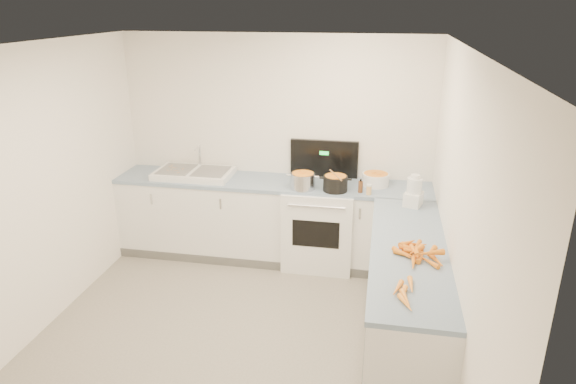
% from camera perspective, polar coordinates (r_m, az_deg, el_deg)
% --- Properties ---
extents(floor, '(3.50, 4.00, 0.00)m').
position_cam_1_polar(floor, '(4.66, -6.40, -16.72)').
color(floor, gray).
rests_on(floor, ground).
extents(ceiling, '(3.50, 4.00, 0.00)m').
position_cam_1_polar(ceiling, '(3.74, -7.94, 15.55)').
color(ceiling, white).
rests_on(ceiling, ground).
extents(wall_back, '(3.50, 0.00, 2.50)m').
position_cam_1_polar(wall_back, '(5.87, -1.26, 5.03)').
color(wall_back, white).
rests_on(wall_back, ground).
extents(wall_left, '(0.00, 4.00, 2.50)m').
position_cam_1_polar(wall_left, '(4.84, -27.25, -0.68)').
color(wall_left, white).
rests_on(wall_left, ground).
extents(wall_right, '(0.00, 4.00, 2.50)m').
position_cam_1_polar(wall_right, '(3.91, 18.28, -4.13)').
color(wall_right, white).
rests_on(wall_right, ground).
extents(counter_back, '(3.50, 0.62, 0.94)m').
position_cam_1_polar(counter_back, '(5.85, -1.81, -3.12)').
color(counter_back, white).
rests_on(counter_back, ground).
extents(counter_right, '(0.62, 2.20, 0.94)m').
position_cam_1_polar(counter_right, '(4.50, 12.87, -11.41)').
color(counter_right, white).
rests_on(counter_right, ground).
extents(stove, '(0.76, 0.65, 1.36)m').
position_cam_1_polar(stove, '(5.75, 3.53, -3.54)').
color(stove, white).
rests_on(stove, ground).
extents(sink, '(0.86, 0.52, 0.31)m').
position_cam_1_polar(sink, '(5.92, -10.40, 2.08)').
color(sink, white).
rests_on(sink, counter_back).
extents(steel_pot, '(0.28, 0.28, 0.19)m').
position_cam_1_polar(steel_pot, '(5.43, 1.66, 1.14)').
color(steel_pot, silver).
rests_on(steel_pot, stove).
extents(black_pot, '(0.31, 0.31, 0.18)m').
position_cam_1_polar(black_pot, '(5.39, 5.28, 0.86)').
color(black_pot, black).
rests_on(black_pot, stove).
extents(wooden_spoon, '(0.17, 0.34, 0.02)m').
position_cam_1_polar(wooden_spoon, '(5.36, 5.32, 1.88)').
color(wooden_spoon, '#AD7A47').
rests_on(wooden_spoon, black_pot).
extents(mixing_bowl, '(0.29, 0.29, 0.13)m').
position_cam_1_polar(mixing_bowl, '(5.61, 9.71, 1.39)').
color(mixing_bowl, white).
rests_on(mixing_bowl, counter_back).
extents(extract_bottle, '(0.05, 0.05, 0.12)m').
position_cam_1_polar(extract_bottle, '(5.37, 8.06, 0.57)').
color(extract_bottle, '#593319').
rests_on(extract_bottle, counter_back).
extents(spice_jar, '(0.05, 0.05, 0.09)m').
position_cam_1_polar(spice_jar, '(5.33, 8.98, 0.20)').
color(spice_jar, '#E5B266').
rests_on(spice_jar, counter_back).
extents(food_processor, '(0.20, 0.23, 0.31)m').
position_cam_1_polar(food_processor, '(5.10, 13.81, -0.06)').
color(food_processor, white).
rests_on(food_processor, counter_right).
extents(carrot_pile, '(0.40, 0.46, 0.09)m').
position_cam_1_polar(carrot_pile, '(4.14, 14.11, -6.46)').
color(carrot_pile, orange).
rests_on(carrot_pile, counter_right).
extents(peeled_carrots, '(0.16, 0.43, 0.04)m').
position_cam_1_polar(peeled_carrots, '(3.61, 12.84, -10.91)').
color(peeled_carrots, orange).
rests_on(peeled_carrots, counter_right).
extents(peelings, '(0.24, 0.27, 0.01)m').
position_cam_1_polar(peelings, '(5.98, -12.38, 2.50)').
color(peelings, tan).
rests_on(peelings, sink).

